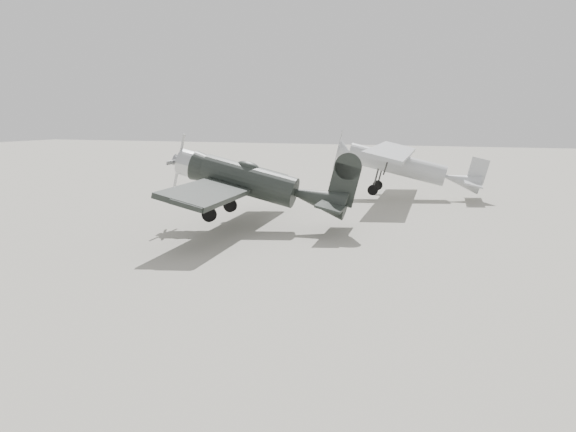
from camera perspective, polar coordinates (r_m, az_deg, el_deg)
name	(u,v)px	position (r m, az deg, el deg)	size (l,w,h in m)	color
ground	(236,296)	(14.99, -5.32, -8.12)	(160.00, 160.00, 0.00)	gray
lowwing_monoplane	(258,183)	(23.63, -3.10, 3.32)	(7.96, 11.15, 3.59)	black
highwing_monoplane	(403,161)	(33.24, 11.61, 5.48)	(8.53, 12.01, 3.40)	#A9ADAF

